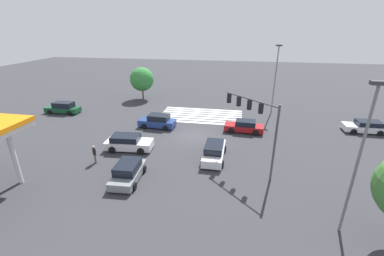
# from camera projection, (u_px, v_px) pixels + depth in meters

# --- Properties ---
(ground_plane) EXTENTS (134.20, 134.20, 0.00)m
(ground_plane) POSITION_uv_depth(u_px,v_px,m) (192.00, 136.00, 29.52)
(ground_plane) COLOR #333338
(crosswalk_markings) EXTENTS (11.38, 6.30, 0.01)m
(crosswalk_markings) POSITION_uv_depth(u_px,v_px,m) (201.00, 115.00, 36.12)
(crosswalk_markings) COLOR silver
(crosswalk_markings) RESTS_ON ground_plane
(traffic_signal_mast) EXTENTS (4.11, 4.11, 6.48)m
(traffic_signal_mast) POSITION_uv_depth(u_px,v_px,m) (256.00, 117.00, 20.82)
(traffic_signal_mast) COLOR #47474C
(traffic_signal_mast) RESTS_ON ground_plane
(car_0) EXTENTS (4.91, 1.98, 1.62)m
(car_0) POSITION_uv_depth(u_px,v_px,m) (63.00, 108.00, 36.89)
(car_0) COLOR #144728
(car_0) RESTS_ON ground_plane
(car_1) EXTENTS (2.14, 4.92, 1.56)m
(car_1) POSITION_uv_depth(u_px,v_px,m) (214.00, 151.00, 24.30)
(car_1) COLOR silver
(car_1) RESTS_ON ground_plane
(car_2) EXTENTS (4.56, 2.32, 1.64)m
(car_2) POSITION_uv_depth(u_px,v_px,m) (158.00, 121.00, 31.76)
(car_2) COLOR navy
(car_2) RESTS_ON ground_plane
(car_3) EXTENTS (4.81, 2.47, 1.56)m
(car_3) POSITION_uv_depth(u_px,v_px,m) (128.00, 143.00, 26.03)
(car_3) COLOR silver
(car_3) RESTS_ON ground_plane
(car_4) EXTENTS (2.31, 4.24, 1.52)m
(car_4) POSITION_uv_depth(u_px,v_px,m) (128.00, 172.00, 20.93)
(car_4) COLOR gray
(car_4) RESTS_ON ground_plane
(car_5) EXTENTS (4.62, 2.22, 1.44)m
(car_5) POSITION_uv_depth(u_px,v_px,m) (244.00, 126.00, 30.38)
(car_5) COLOR maroon
(car_5) RESTS_ON ground_plane
(car_6) EXTENTS (4.54, 2.18, 1.41)m
(car_6) POSITION_uv_depth(u_px,v_px,m) (365.00, 127.00, 30.30)
(car_6) COLOR silver
(car_6) RESTS_ON ground_plane
(pedestrian) EXTENTS (0.41, 0.41, 1.74)m
(pedestrian) POSITION_uv_depth(u_px,v_px,m) (94.00, 153.00, 23.37)
(pedestrian) COLOR brown
(pedestrian) RESTS_ON ground_plane
(street_light_pole_a) EXTENTS (0.80, 0.36, 9.34)m
(street_light_pole_a) POSITION_uv_depth(u_px,v_px,m) (361.00, 151.00, 13.91)
(street_light_pole_a) COLOR slate
(street_light_pole_a) RESTS_ON ground_plane
(street_light_pole_b) EXTENTS (0.80, 0.36, 9.47)m
(street_light_pole_b) POSITION_uv_depth(u_px,v_px,m) (276.00, 75.00, 34.97)
(street_light_pole_b) COLOR slate
(street_light_pole_b) RESTS_ON ground_plane
(tree_corner_a) EXTENTS (3.94, 3.94, 5.38)m
(tree_corner_a) POSITION_uv_depth(u_px,v_px,m) (142.00, 79.00, 42.84)
(tree_corner_a) COLOR brown
(tree_corner_a) RESTS_ON ground_plane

